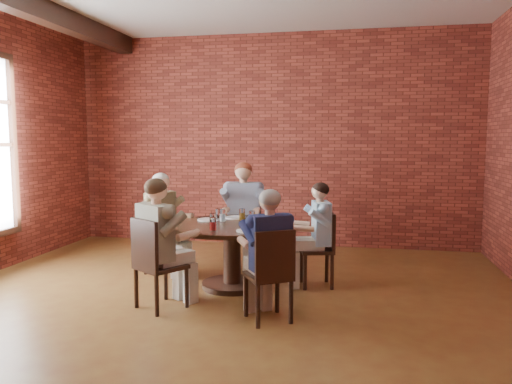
% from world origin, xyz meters
% --- Properties ---
extents(floor, '(7.00, 7.00, 0.00)m').
position_xyz_m(floor, '(0.00, 0.00, 0.00)').
color(floor, brown).
rests_on(floor, ground).
extents(wall_back, '(7.00, 0.00, 7.00)m').
position_xyz_m(wall_back, '(0.00, 3.50, 1.70)').
color(wall_back, brown).
rests_on(wall_back, ground).
extents(dining_table, '(1.42, 1.42, 0.75)m').
position_xyz_m(dining_table, '(-0.05, 1.03, 0.53)').
color(dining_table, black).
rests_on(dining_table, floor).
extents(chair_a, '(0.45, 0.45, 0.88)m').
position_xyz_m(chair_a, '(0.98, 1.29, 0.48)').
color(chair_a, black).
rests_on(chair_a, floor).
extents(diner_a, '(0.66, 0.59, 1.22)m').
position_xyz_m(diner_a, '(0.91, 1.27, 0.61)').
color(diner_a, '#488ABB').
rests_on(diner_a, floor).
extents(chair_b, '(0.50, 0.50, 0.98)m').
position_xyz_m(chair_b, '(-0.17, 2.23, 0.52)').
color(chair_b, black).
rests_on(chair_b, floor).
extents(diner_b, '(0.64, 0.76, 1.40)m').
position_xyz_m(diner_b, '(-0.16, 2.13, 0.70)').
color(diner_b, gray).
rests_on(diner_b, floor).
extents(chair_c, '(0.53, 0.53, 0.91)m').
position_xyz_m(chair_c, '(-1.12, 1.48, 0.50)').
color(chair_c, black).
rests_on(chair_c, floor).
extents(diner_c, '(0.77, 0.70, 1.29)m').
position_xyz_m(diner_c, '(-1.05, 1.45, 0.65)').
color(diner_c, brown).
rests_on(diner_c, floor).
extents(chair_d, '(0.59, 0.59, 0.94)m').
position_xyz_m(chair_d, '(-0.64, 0.13, 0.51)').
color(chair_d, black).
rests_on(chair_d, floor).
extents(diner_d, '(0.80, 0.83, 1.33)m').
position_xyz_m(diner_d, '(-0.59, 0.20, 0.67)').
color(diner_d, gray).
rests_on(diner_d, floor).
extents(chair_e, '(0.54, 0.54, 0.90)m').
position_xyz_m(chair_e, '(0.58, 0.00, 0.49)').
color(chair_e, black).
rests_on(chair_e, floor).
extents(diner_e, '(0.72, 0.76, 1.26)m').
position_xyz_m(diner_e, '(0.54, 0.07, 0.63)').
color(diner_e, '#191F46').
rests_on(diner_e, floor).
extents(plate_a, '(0.26, 0.26, 0.01)m').
position_xyz_m(plate_a, '(0.39, 1.16, 0.76)').
color(plate_a, white).
rests_on(plate_a, dining_table).
extents(plate_b, '(0.26, 0.26, 0.01)m').
position_xyz_m(plate_b, '(-0.11, 1.46, 0.76)').
color(plate_b, white).
rests_on(plate_b, dining_table).
extents(plate_c, '(0.26, 0.26, 0.01)m').
position_xyz_m(plate_c, '(-0.39, 1.23, 0.76)').
color(plate_c, white).
rests_on(plate_c, dining_table).
extents(plate_d, '(0.26, 0.26, 0.01)m').
position_xyz_m(plate_d, '(0.24, 0.60, 0.76)').
color(plate_d, white).
rests_on(plate_d, dining_table).
extents(glass_a, '(0.07, 0.07, 0.14)m').
position_xyz_m(glass_a, '(0.17, 1.14, 0.82)').
color(glass_a, white).
rests_on(glass_a, dining_table).
extents(glass_b, '(0.07, 0.07, 0.14)m').
position_xyz_m(glass_b, '(0.01, 1.30, 0.82)').
color(glass_b, white).
rests_on(glass_b, dining_table).
extents(glass_c, '(0.07, 0.07, 0.14)m').
position_xyz_m(glass_c, '(-0.26, 1.22, 0.82)').
color(glass_c, white).
rests_on(glass_c, dining_table).
extents(glass_d, '(0.07, 0.07, 0.14)m').
position_xyz_m(glass_d, '(-0.20, 1.19, 0.82)').
color(glass_d, white).
rests_on(glass_d, dining_table).
extents(glass_e, '(0.07, 0.07, 0.14)m').
position_xyz_m(glass_e, '(-0.23, 0.88, 0.82)').
color(glass_e, white).
rests_on(glass_e, dining_table).
extents(glass_f, '(0.07, 0.07, 0.14)m').
position_xyz_m(glass_f, '(-0.15, 0.60, 0.82)').
color(glass_f, white).
rests_on(glass_f, dining_table).
extents(smartphone, '(0.12, 0.17, 0.01)m').
position_xyz_m(smartphone, '(0.34, 0.90, 0.75)').
color(smartphone, black).
rests_on(smartphone, dining_table).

